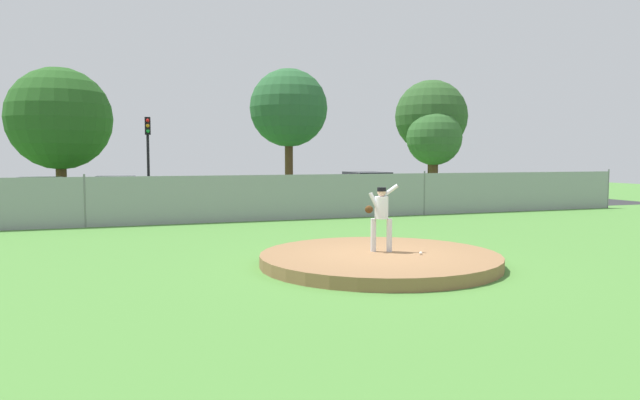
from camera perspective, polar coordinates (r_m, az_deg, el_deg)
ground_plane at (r=19.09m, az=-1.80°, el=-3.28°), size 80.00×80.00×0.00m
asphalt_strip at (r=27.27m, az=-7.18°, el=-1.03°), size 44.00×7.00×0.01m
pitchers_mound at (r=13.54m, az=5.90°, el=-5.84°), size 5.56×5.56×0.28m
pitcher_youth at (r=13.65m, az=6.04°, el=-1.19°), size 0.81×0.32×1.60m
baseball at (r=13.45m, az=9.92°, el=-5.19°), size 0.07×0.07×0.07m
chainlink_fence at (r=22.83m, az=-4.83°, el=0.23°), size 34.21×0.07×1.91m
parked_car_navy at (r=26.49m, az=-26.22°, el=0.13°), size 2.06×4.52×1.66m
parked_car_teal at (r=26.23m, az=-19.53°, el=0.29°), size 1.98×4.16×1.68m
parked_car_slate at (r=28.86m, az=4.63°, el=0.95°), size 2.04×4.72×1.77m
parked_car_champagne at (r=27.27m, az=-10.62°, el=0.54°), size 2.08×4.34×1.59m
parked_car_red at (r=27.42m, az=-1.73°, el=0.62°), size 1.93×4.48×1.58m
parked_car_silver at (r=30.82m, az=11.86°, el=0.95°), size 1.96×4.33×1.61m
traffic_cone_orange at (r=27.62m, az=-5.08°, el=-0.41°), size 0.40×0.40×0.55m
traffic_light_near at (r=31.05m, az=-16.63°, el=5.23°), size 0.28×0.46×4.54m
tree_tall_centre at (r=36.68m, az=-24.34°, el=7.31°), size 5.86×5.86×7.64m
tree_bushy_near at (r=36.90m, az=-3.11°, el=9.03°), size 4.91×4.91×8.06m
tree_broad_left at (r=40.85m, az=11.21°, el=6.02°), size 3.83×3.83×5.76m
tree_broad_right at (r=42.38m, az=10.92°, el=8.10°), size 5.15×5.15×7.98m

